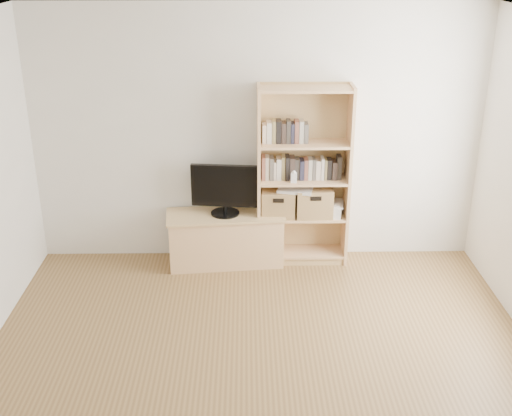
{
  "coord_description": "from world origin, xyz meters",
  "views": [
    {
      "loc": [
        -0.11,
        -3.68,
        3.13
      ],
      "look_at": [
        -0.02,
        1.9,
        0.77
      ],
      "focal_mm": 45.0,
      "sensor_mm": 36.0,
      "label": 1
    }
  ],
  "objects_px": {
    "tv_stand": "(226,239)",
    "television": "(225,190)",
    "laptop": "(296,189)",
    "basket_left": "(278,203)",
    "bookshelf": "(303,177)",
    "baby_monitor": "(294,178)",
    "basket_right": "(314,201)"
  },
  "relations": [
    {
      "from": "basket_right",
      "to": "bookshelf",
      "type": "bearing_deg",
      "value": 175.49
    },
    {
      "from": "television",
      "to": "basket_left",
      "type": "xyz_separation_m",
      "value": [
        0.54,
        0.05,
        -0.16
      ]
    },
    {
      "from": "baby_monitor",
      "to": "laptop",
      "type": "bearing_deg",
      "value": 81.8
    },
    {
      "from": "bookshelf",
      "to": "laptop",
      "type": "relative_size",
      "value": 5.38
    },
    {
      "from": "tv_stand",
      "to": "basket_left",
      "type": "bearing_deg",
      "value": -0.81
    },
    {
      "from": "tv_stand",
      "to": "laptop",
      "type": "xyz_separation_m",
      "value": [
        0.71,
        0.03,
        0.54
      ]
    },
    {
      "from": "tv_stand",
      "to": "television",
      "type": "distance_m",
      "value": 0.55
    },
    {
      "from": "basket_left",
      "to": "laptop",
      "type": "xyz_separation_m",
      "value": [
        0.17,
        -0.02,
        0.15
      ]
    },
    {
      "from": "tv_stand",
      "to": "basket_left",
      "type": "height_order",
      "value": "basket_left"
    },
    {
      "from": "basket_right",
      "to": "tv_stand",
      "type": "bearing_deg",
      "value": -179.09
    },
    {
      "from": "television",
      "to": "bookshelf",
      "type": "bearing_deg",
      "value": 10.18
    },
    {
      "from": "tv_stand",
      "to": "television",
      "type": "height_order",
      "value": "television"
    },
    {
      "from": "television",
      "to": "tv_stand",
      "type": "bearing_deg",
      "value": 6.48
    },
    {
      "from": "television",
      "to": "laptop",
      "type": "relative_size",
      "value": 1.95
    },
    {
      "from": "tv_stand",
      "to": "laptop",
      "type": "distance_m",
      "value": 0.89
    },
    {
      "from": "basket_left",
      "to": "tv_stand",
      "type": "bearing_deg",
      "value": -172.61
    },
    {
      "from": "baby_monitor",
      "to": "laptop",
      "type": "relative_size",
      "value": 0.3
    },
    {
      "from": "tv_stand",
      "to": "television",
      "type": "xyz_separation_m",
      "value": [
        -0.0,
        0.0,
        0.55
      ]
    },
    {
      "from": "baby_monitor",
      "to": "bookshelf",
      "type": "bearing_deg",
      "value": 56.03
    },
    {
      "from": "basket_left",
      "to": "basket_right",
      "type": "relative_size",
      "value": 0.92
    },
    {
      "from": "basket_left",
      "to": "laptop",
      "type": "height_order",
      "value": "laptop"
    },
    {
      "from": "television",
      "to": "baby_monitor",
      "type": "xyz_separation_m",
      "value": [
        0.68,
        -0.05,
        0.14
      ]
    },
    {
      "from": "television",
      "to": "laptop",
      "type": "xyz_separation_m",
      "value": [
        0.71,
        0.03,
        -0.01
      ]
    },
    {
      "from": "baby_monitor",
      "to": "basket_right",
      "type": "height_order",
      "value": "baby_monitor"
    },
    {
      "from": "laptop",
      "to": "television",
      "type": "bearing_deg",
      "value": -164.4
    },
    {
      "from": "basket_left",
      "to": "bookshelf",
      "type": "bearing_deg",
      "value": 3.9
    },
    {
      "from": "tv_stand",
      "to": "baby_monitor",
      "type": "relative_size",
      "value": 11.06
    },
    {
      "from": "tv_stand",
      "to": "laptop",
      "type": "relative_size",
      "value": 3.34
    },
    {
      "from": "laptop",
      "to": "tv_stand",
      "type": "bearing_deg",
      "value": -164.4
    },
    {
      "from": "basket_left",
      "to": "laptop",
      "type": "distance_m",
      "value": 0.23
    },
    {
      "from": "tv_stand",
      "to": "basket_right",
      "type": "height_order",
      "value": "basket_right"
    },
    {
      "from": "baby_monitor",
      "to": "basket_left",
      "type": "bearing_deg",
      "value": 156.87
    }
  ]
}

